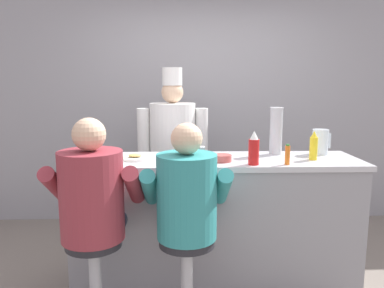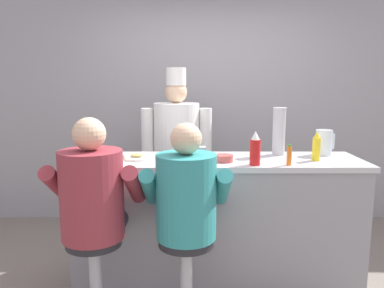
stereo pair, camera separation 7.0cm
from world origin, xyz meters
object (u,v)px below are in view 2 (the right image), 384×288
Objects in this scene: mustard_bottle_yellow at (315,147)px; cereal_bowl at (222,158)px; ketchup_bottle_red at (253,149)px; diner_seated_maroon at (92,201)px; coffee_mug_tan at (111,158)px; cook_in_whites_near at (175,150)px; cup_stack_steel at (277,131)px; water_pitcher_clear at (322,142)px; coffee_mug_white at (185,155)px; napkin_dispenser_chrome at (195,156)px; breakfast_plate at (135,157)px; hot_sauce_bottle_orange at (287,155)px; diner_seated_teal at (185,204)px.

cereal_bowl is at bearing -176.62° from mustard_bottle_yellow.
ketchup_bottle_red is 1.15m from diner_seated_maroon.
cook_in_whites_near is (0.41, 0.98, -0.12)m from coffee_mug_tan.
mustard_bottle_yellow is at bearing -44.72° from cup_stack_steel.
water_pitcher_clear is 1.61× the size of coffee_mug_white.
cook_in_whites_near is (-0.18, 1.02, -0.14)m from napkin_dispenser_chrome.
cup_stack_steel is (1.26, 0.36, 0.15)m from coffee_mug_tan.
diner_seated_maroon is (-1.68, -0.70, -0.26)m from water_pitcher_clear.
breakfast_plate is 1.66× the size of napkin_dispenser_chrome.
hot_sauce_bottle_orange is at bearing -1.54° from coffee_mug_tan.
cup_stack_steel reaches higher than hot_sauce_bottle_orange.
hot_sauce_bottle_orange is 0.08× the size of cook_in_whites_near.
breakfast_plate is 1.75× the size of coffee_mug_white.
breakfast_plate is 0.69m from diner_seated_teal.
cup_stack_steel reaches higher than breakfast_plate.
mustard_bottle_yellow is 0.99× the size of breakfast_plate.
coffee_mug_white is (-0.96, 0.01, -0.06)m from mustard_bottle_yellow.
napkin_dispenser_chrome is at bearing -79.89° from cook_in_whites_near.
hot_sauce_bottle_orange is (0.24, -0.01, -0.04)m from ketchup_bottle_red.
hot_sauce_bottle_orange is 0.54m from water_pitcher_clear.
diner_seated_teal is (0.38, -0.54, -0.19)m from breakfast_plate.
cook_in_whites_near reaches higher than coffee_mug_white.
cereal_bowl is at bearing 27.53° from diner_seated_maroon.
mustard_bottle_yellow is at bearing 17.87° from ketchup_bottle_red.
napkin_dispenser_chrome is 0.41m from diner_seated_teal.
mustard_bottle_yellow is 1.08× the size of water_pitcher_clear.
mustard_bottle_yellow reaches higher than breakfast_plate.
coffee_mug_white is 0.78m from cup_stack_steel.
hot_sauce_bottle_orange is at bearing 13.89° from diner_seated_maroon.
cereal_bowl is 0.10× the size of diner_seated_maroon.
coffee_mug_tan is (-1.49, -0.13, -0.06)m from mustard_bottle_yellow.
water_pitcher_clear is 1.10m from napkin_dispenser_chrome.
ketchup_bottle_red is 0.42m from napkin_dispenser_chrome.
mustard_bottle_yellow is at bearing -2.14° from breakfast_plate.
cook_in_whites_near is (-0.11, 1.34, 0.10)m from diner_seated_teal.
diner_seated_teal is at bearing -153.18° from mustard_bottle_yellow.
breakfast_plate is 0.85m from cook_in_whites_near.
cook_in_whites_near reaches higher than breakfast_plate.
coffee_mug_tan reaches higher than coffee_mug_white.
cereal_bowl is 0.24m from napkin_dispenser_chrome.
mustard_bottle_yellow is 0.91m from napkin_dispenser_chrome.
hot_sauce_bottle_orange reaches higher than cereal_bowl.
water_pitcher_clear is 1.38m from cook_in_whites_near.
cup_stack_steel is 0.78m from napkin_dispenser_chrome.
coffee_mug_tan is at bearing -165.04° from coffee_mug_white.
diner_seated_teal reaches higher than napkin_dispenser_chrome.
breakfast_plate is 0.16× the size of diner_seated_teal.
cereal_bowl is at bearing 164.81° from hot_sauce_bottle_orange.
hot_sauce_bottle_orange is 0.65m from napkin_dispenser_chrome.
water_pitcher_clear is 0.53× the size of cup_stack_steel.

